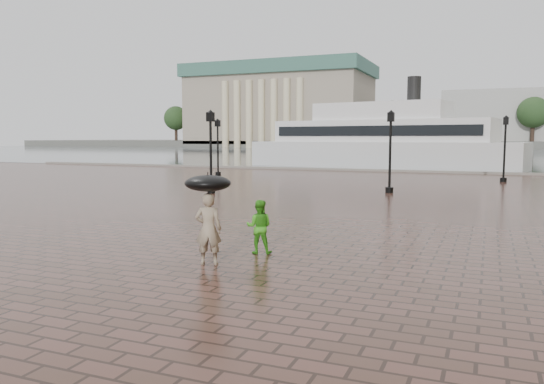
{
  "coord_description": "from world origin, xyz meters",
  "views": [
    {
      "loc": [
        8.1,
        -15.48,
        3.04
      ],
      "look_at": [
        2.03,
        -0.74,
        1.4
      ],
      "focal_mm": 35.0,
      "sensor_mm": 36.0,
      "label": 1
    }
  ],
  "objects": [
    {
      "name": "far_shore",
      "position": [
        0.0,
        160.0,
        1.0
      ],
      "size": [
        300.0,
        60.0,
        2.0
      ],
      "primitive_type": "cube",
      "color": "#4C4C47",
      "rests_on": "ground"
    },
    {
      "name": "adult_pedestrian",
      "position": [
        1.93,
        -4.49,
        0.87
      ],
      "size": [
        0.74,
        0.61,
        1.74
      ],
      "primitive_type": "imported",
      "rotation": [
        0.0,
        0.0,
        3.49
      ],
      "color": "gray",
      "rests_on": "ground"
    },
    {
      "name": "museum",
      "position": [
        -55.0,
        144.61,
        13.91
      ],
      "size": [
        57.0,
        32.5,
        26.0
      ],
      "color": "gray",
      "rests_on": "ground"
    },
    {
      "name": "child_pedestrian",
      "position": [
        2.56,
        -2.9,
        0.71
      ],
      "size": [
        0.81,
        0.7,
        1.42
      ],
      "primitive_type": "imported",
      "rotation": [
        0.0,
        0.0,
        3.41
      ],
      "color": "#3A9D1D",
      "rests_on": "ground"
    },
    {
      "name": "umbrella",
      "position": [
        1.93,
        -4.49,
        1.96
      ],
      "size": [
        1.1,
        1.1,
        1.15
      ],
      "color": "black",
      "rests_on": "ground"
    },
    {
      "name": "ferry_near",
      "position": [
        -2.14,
        38.3,
        2.67
      ],
      "size": [
        27.81,
        11.1,
        8.89
      ],
      "rotation": [
        0.0,
        0.0,
        -0.17
      ],
      "color": "silver",
      "rests_on": "ground"
    },
    {
      "name": "street_lamps",
      "position": [
        -1.5,
        17.5,
        2.33
      ],
      "size": [
        21.44,
        14.44,
        4.4
      ],
      "color": "black",
      "rests_on": "ground"
    },
    {
      "name": "quay_edge",
      "position": [
        0.0,
        32.0,
        0.0
      ],
      "size": [
        80.0,
        0.6,
        0.3
      ],
      "primitive_type": "cube",
      "color": "slate",
      "rests_on": "ground"
    },
    {
      "name": "ground",
      "position": [
        0.0,
        0.0,
        0.0
      ],
      "size": [
        300.0,
        300.0,
        0.0
      ],
      "primitive_type": "plane",
      "color": "#3C241B",
      "rests_on": "ground"
    },
    {
      "name": "harbour_water",
      "position": [
        0.0,
        92.0,
        0.0
      ],
      "size": [
        240.0,
        240.0,
        0.0
      ],
      "primitive_type": "plane",
      "color": "#434B52",
      "rests_on": "ground"
    },
    {
      "name": "far_trees",
      "position": [
        0.0,
        138.0,
        9.42
      ],
      "size": [
        188.0,
        8.0,
        13.5
      ],
      "color": "#2D2119",
      "rests_on": "ground"
    }
  ]
}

